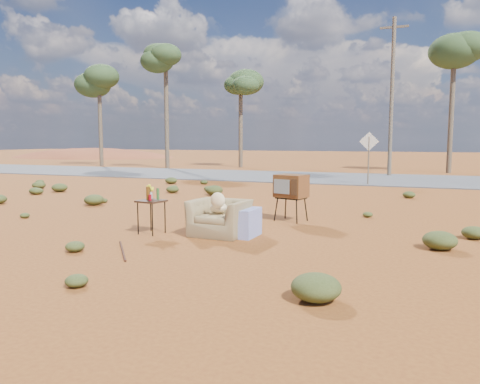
% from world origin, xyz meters
% --- Properties ---
extents(ground, '(140.00, 140.00, 0.00)m').
position_xyz_m(ground, '(0.00, 0.00, 0.00)').
color(ground, brown).
rests_on(ground, ground).
extents(highway, '(140.00, 7.00, 0.04)m').
position_xyz_m(highway, '(0.00, 15.00, 0.02)').
color(highway, '#565659').
rests_on(highway, ground).
extents(dirt_mound, '(26.00, 18.00, 2.00)m').
position_xyz_m(dirt_mound, '(-30.00, 34.00, 0.00)').
color(dirt_mound, '#984724').
rests_on(dirt_mound, ground).
extents(armchair, '(1.29, 0.80, 0.93)m').
position_xyz_m(armchair, '(-0.03, 0.41, 0.44)').
color(armchair, olive).
rests_on(armchair, ground).
extents(tv_unit, '(0.79, 0.70, 1.08)m').
position_xyz_m(tv_unit, '(0.76, 2.46, 0.80)').
color(tv_unit, black).
rests_on(tv_unit, ground).
extents(side_table, '(0.54, 0.54, 0.95)m').
position_xyz_m(side_table, '(-1.47, 0.07, 0.70)').
color(side_table, '#382214').
rests_on(side_table, ground).
extents(rusty_bar, '(0.91, 1.12, 0.04)m').
position_xyz_m(rusty_bar, '(-1.09, -1.45, 0.02)').
color(rusty_bar, '#441C12').
rests_on(rusty_bar, ground).
extents(road_sign, '(0.78, 0.06, 2.19)m').
position_xyz_m(road_sign, '(1.50, 12.00, 1.50)').
color(road_sign, brown).
rests_on(road_sign, ground).
extents(eucalyptus_far_left, '(3.20, 3.20, 7.10)m').
position_xyz_m(eucalyptus_far_left, '(-18.00, 20.00, 5.94)').
color(eucalyptus_far_left, brown).
rests_on(eucalyptus_far_left, ground).
extents(eucalyptus_left, '(3.20, 3.20, 8.10)m').
position_xyz_m(eucalyptus_left, '(-12.00, 19.00, 6.92)').
color(eucalyptus_left, brown).
rests_on(eucalyptus_left, ground).
extents(eucalyptus_near_left, '(3.20, 3.20, 6.60)m').
position_xyz_m(eucalyptus_near_left, '(-8.00, 22.00, 5.45)').
color(eucalyptus_near_left, brown).
rests_on(eucalyptus_near_left, ground).
extents(eucalyptus_center, '(3.20, 3.20, 7.60)m').
position_xyz_m(eucalyptus_center, '(5.00, 21.00, 6.43)').
color(eucalyptus_center, brown).
rests_on(eucalyptus_center, ground).
extents(utility_pole_center, '(1.40, 0.20, 8.00)m').
position_xyz_m(utility_pole_center, '(2.00, 17.50, 4.15)').
color(utility_pole_center, brown).
rests_on(utility_pole_center, ground).
extents(scrub_patch, '(17.49, 8.07, 0.33)m').
position_xyz_m(scrub_patch, '(-0.82, 4.41, 0.14)').
color(scrub_patch, '#434F22').
rests_on(scrub_patch, ground).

